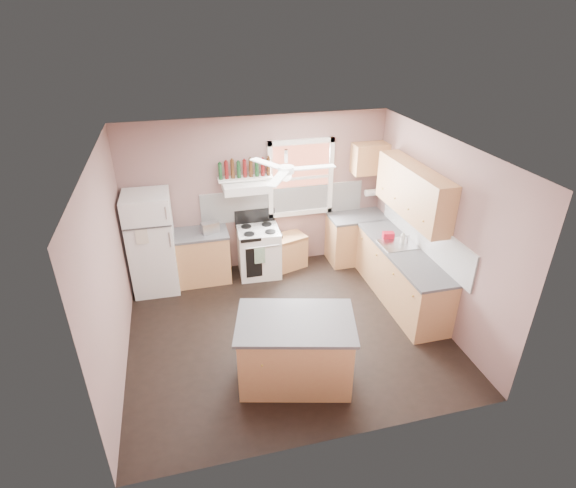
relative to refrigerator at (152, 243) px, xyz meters
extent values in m
plane|color=black|center=(1.83, -1.62, -0.84)|extent=(4.50, 4.50, 0.00)
plane|color=white|center=(1.83, -1.62, 1.86)|extent=(4.50, 4.50, 0.00)
cube|color=#84635E|center=(1.83, 0.41, 0.51)|extent=(4.50, 0.05, 2.70)
cube|color=#84635E|center=(4.11, -1.62, 0.51)|extent=(0.05, 4.00, 2.70)
cube|color=#84635E|center=(-0.44, -1.62, 0.51)|extent=(0.05, 4.00, 2.70)
cube|color=white|center=(2.28, 0.37, 0.33)|extent=(2.90, 0.03, 0.55)
cube|color=white|center=(4.07, -1.32, 0.33)|extent=(0.03, 2.60, 0.55)
cube|color=brown|center=(2.58, 0.36, 0.76)|extent=(1.00, 0.02, 1.20)
cube|color=white|center=(2.58, 0.34, 0.76)|extent=(1.16, 0.07, 1.36)
cube|color=white|center=(0.00, 0.00, 0.00)|extent=(0.73, 0.71, 1.69)
cube|color=#B77B4C|center=(0.77, 0.08, -0.41)|extent=(0.90, 0.60, 0.86)
cube|color=#464648|center=(0.77, 0.08, 0.04)|extent=(0.92, 0.62, 0.04)
cube|color=silver|center=(0.95, 0.04, 0.15)|extent=(0.31, 0.22, 0.18)
cube|color=white|center=(1.75, 0.04, -0.41)|extent=(0.74, 0.68, 0.86)
cube|color=white|center=(1.60, 0.13, 0.78)|extent=(0.78, 0.50, 0.14)
cube|color=white|center=(1.60, 0.25, 0.88)|extent=(0.90, 0.26, 0.03)
cube|color=#B77B4C|center=(2.30, 0.13, -0.54)|extent=(0.71, 0.58, 0.62)
cube|color=#B77B4C|center=(3.58, 0.08, -0.41)|extent=(1.00, 0.60, 0.86)
cube|color=#B77B4C|center=(3.78, -1.32, -0.41)|extent=(0.60, 2.20, 0.86)
cube|color=#464648|center=(3.58, 0.08, 0.04)|extent=(1.02, 0.62, 0.04)
cube|color=#464648|center=(3.77, -1.32, 0.04)|extent=(0.62, 2.22, 0.04)
cube|color=silver|center=(3.77, -1.12, 0.05)|extent=(0.55, 0.45, 0.03)
cylinder|color=silver|center=(3.93, -1.12, 0.13)|extent=(0.03, 0.03, 0.14)
cube|color=#B77B4C|center=(3.91, -1.12, 0.94)|extent=(0.33, 1.80, 0.76)
cube|color=#B77B4C|center=(3.78, 0.21, 1.06)|extent=(0.60, 0.33, 0.52)
cylinder|color=white|center=(3.90, 0.24, 0.41)|extent=(0.26, 0.12, 0.12)
cube|color=#B77B4C|center=(1.70, -2.60, -0.41)|extent=(1.51, 1.16, 0.86)
cube|color=#464648|center=(1.70, -2.60, 0.04)|extent=(1.61, 1.25, 0.04)
cylinder|color=white|center=(1.83, -1.62, 1.61)|extent=(0.20, 0.20, 0.08)
imported|color=silver|center=(3.86, -1.11, 0.17)|extent=(0.11, 0.11, 0.22)
cube|color=#A80E21|center=(3.72, -0.87, 0.11)|extent=(0.20, 0.15, 0.10)
cylinder|color=#143819|center=(1.20, 0.25, 1.03)|extent=(0.06, 0.06, 0.27)
cylinder|color=#590F0F|center=(1.30, 0.25, 1.04)|extent=(0.06, 0.06, 0.29)
cylinder|color=#3F230F|center=(1.40, 0.25, 1.05)|extent=(0.06, 0.06, 0.31)
cylinder|color=#143819|center=(1.50, 0.25, 1.03)|extent=(0.06, 0.06, 0.27)
cylinder|color=#590F0F|center=(1.60, 0.25, 1.04)|extent=(0.06, 0.06, 0.29)
cylinder|color=#3F230F|center=(1.70, 0.25, 1.05)|extent=(0.06, 0.06, 0.31)
cylinder|color=#143819|center=(1.80, 0.25, 1.03)|extent=(0.06, 0.06, 0.27)
cylinder|color=#590F0F|center=(1.90, 0.25, 1.04)|extent=(0.06, 0.06, 0.29)
cylinder|color=#3F230F|center=(2.00, 0.25, 1.05)|extent=(0.06, 0.06, 0.31)
camera|label=1|loc=(0.55, -6.75, 3.37)|focal=28.00mm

